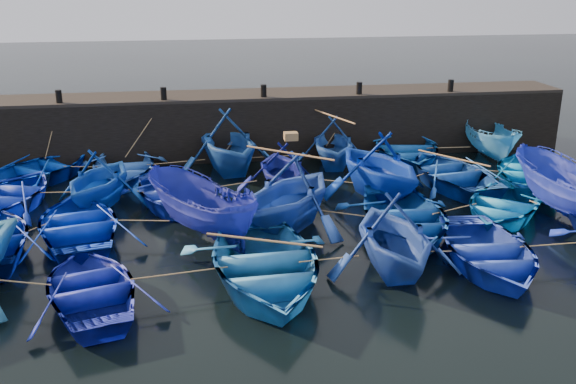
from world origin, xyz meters
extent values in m
plane|color=black|center=(0.00, 0.00, 0.00)|extent=(120.00, 120.00, 0.00)
cube|color=black|center=(0.00, 10.50, 1.25)|extent=(26.00, 2.50, 2.50)
cube|color=black|center=(0.00, 10.50, 2.56)|extent=(26.00, 2.50, 0.12)
cylinder|color=black|center=(-8.00, 9.60, 2.87)|extent=(0.24, 0.24, 0.50)
cylinder|color=black|center=(-4.00, 9.60, 2.87)|extent=(0.24, 0.24, 0.50)
cylinder|color=black|center=(0.00, 9.60, 2.87)|extent=(0.24, 0.24, 0.50)
cylinder|color=black|center=(4.00, 9.60, 2.87)|extent=(0.24, 0.24, 0.50)
cylinder|color=black|center=(8.00, 9.60, 2.87)|extent=(0.24, 0.24, 0.50)
imported|color=#002CA1|center=(-8.67, 7.83, 0.48)|extent=(5.57, 5.67, 0.96)
imported|color=blue|center=(-5.61, 7.56, 0.51)|extent=(3.84, 5.12, 1.01)
imported|color=navy|center=(-1.62, 7.94, 1.25)|extent=(4.93, 5.44, 2.49)
imported|color=#1E4CA6|center=(2.55, 7.98, 1.02)|extent=(3.80, 4.27, 2.05)
imported|color=navy|center=(5.69, 8.24, 0.56)|extent=(4.65, 5.92, 1.12)
imported|color=#3680D1|center=(9.34, 8.11, 0.80)|extent=(1.78, 4.23, 1.61)
imported|color=#0E27AC|center=(-9.10, 4.85, 0.50)|extent=(4.81, 5.69, 1.01)
imported|color=#0B3D9D|center=(-6.09, 4.73, 1.01)|extent=(4.34, 4.68, 2.02)
imported|color=blue|center=(-3.74, 4.31, 0.47)|extent=(4.35, 5.27, 0.95)
imported|color=navy|center=(0.08, 4.98, 0.98)|extent=(3.28, 3.79, 1.97)
imported|color=#082EB1|center=(3.34, 4.25, 1.20)|extent=(5.05, 5.48, 2.40)
imported|color=navy|center=(6.36, 5.01, 0.51)|extent=(4.17, 5.37, 1.02)
imported|color=#046BC3|center=(9.18, 4.65, 0.50)|extent=(4.95, 5.71, 0.99)
imported|color=#0526BC|center=(-6.37, 1.93, 0.50)|extent=(4.35, 5.40, 0.99)
imported|color=navy|center=(-2.87, 1.61, 0.88)|extent=(4.05, 4.73, 1.77)
imported|color=#1E429E|center=(-0.19, 1.81, 1.19)|extent=(5.84, 5.94, 2.37)
imported|color=navy|center=(3.16, 0.94, 0.54)|extent=(4.13, 5.47, 1.08)
imported|color=blue|center=(6.65, 1.61, 0.47)|extent=(5.33, 5.50, 0.93)
imported|color=#1B2BA0|center=(8.55, 1.29, 0.94)|extent=(2.40, 5.06, 1.89)
imported|color=navy|center=(-5.52, -2.08, 0.45)|extent=(4.06, 4.93, 0.89)
imported|color=#1D61A5|center=(-1.39, -1.75, 0.59)|extent=(4.24, 5.80, 1.18)
imported|color=navy|center=(1.99, -1.63, 1.07)|extent=(3.55, 4.11, 2.14)
imported|color=#1C37B7|center=(4.57, -1.74, 0.49)|extent=(3.75, 4.96, 0.97)
cube|color=brown|center=(0.38, 4.98, 2.10)|extent=(0.46, 0.38, 0.27)
cylinder|color=tan|center=(-7.14, 7.69, 0.55)|extent=(1.28, 0.30, 0.04)
cylinder|color=tan|center=(-3.62, 7.75, 0.55)|extent=(2.19, 0.42, 0.04)
cylinder|color=tan|center=(0.46, 7.96, 0.55)|extent=(2.37, 0.08, 0.04)
cylinder|color=tan|center=(4.12, 8.11, 0.55)|extent=(1.35, 0.29, 0.04)
cylinder|color=tan|center=(7.52, 8.17, 0.55)|extent=(1.85, 0.16, 0.04)
cylinder|color=tan|center=(-7.59, 4.79, 0.55)|extent=(1.21, 0.15, 0.04)
cylinder|color=tan|center=(-4.91, 4.52, 0.55)|extent=(0.57, 0.45, 0.04)
cylinder|color=tan|center=(-1.83, 4.65, 0.55)|extent=(2.03, 0.70, 0.04)
cylinder|color=tan|center=(1.71, 4.61, 0.55)|extent=(1.48, 0.76, 0.04)
cylinder|color=tan|center=(4.85, 4.63, 0.55)|extent=(1.23, 0.79, 0.04)
cylinder|color=tan|center=(7.77, 4.83, 0.55)|extent=(1.04, 0.39, 0.04)
cylinder|color=tan|center=(-7.54, 1.61, 0.55)|extent=(0.57, 0.67, 0.04)
cylinder|color=tan|center=(-4.62, 1.77, 0.55)|extent=(1.72, 0.36, 0.04)
cylinder|color=tan|center=(-1.53, 1.71, 0.55)|extent=(0.89, 0.24, 0.04)
cylinder|color=tan|center=(1.49, 1.37, 0.55)|extent=(1.57, 0.90, 0.04)
cylinder|color=tan|center=(4.90, 1.27, 0.55)|extent=(1.70, 0.70, 0.04)
cylinder|color=tan|center=(7.60, 1.45, 0.55)|extent=(0.13, 0.33, 0.04)
cylinder|color=tan|center=(-7.23, -1.79, 0.55)|extent=(1.64, 0.62, 0.04)
cylinder|color=tan|center=(-3.45, -1.92, 0.55)|extent=(2.33, 0.36, 0.04)
cylinder|color=tan|center=(0.30, -1.69, 0.55)|extent=(1.58, 0.16, 0.04)
cylinder|color=tan|center=(3.28, -1.68, 0.55)|extent=(0.79, 0.15, 0.04)
cylinder|color=tan|center=(6.72, -1.72, 0.55)|extent=(2.49, 0.07, 0.04)
cylinder|color=tan|center=(-8.34, 9.26, 1.58)|extent=(0.72, 0.52, 2.08)
cylinder|color=tan|center=(-4.80, 9.13, 1.58)|extent=(1.65, 0.78, 2.09)
cylinder|color=tan|center=(-0.81, 9.32, 1.58)|extent=(1.66, 0.40, 2.09)
cylinder|color=tan|center=(3.27, 9.34, 1.58)|extent=(1.49, 0.36, 2.09)
cylinder|color=tan|center=(4.85, 9.47, 1.58)|extent=(1.72, 0.10, 2.09)
cylinder|color=tan|center=(8.67, 9.41, 1.58)|extent=(1.38, 0.23, 2.09)
cylinder|color=#99724C|center=(2.55, 7.98, 2.08)|extent=(1.08, 2.84, 0.06)
cylinder|color=#99724C|center=(6.36, 5.01, 1.05)|extent=(1.77, 2.49, 0.06)
cylinder|color=#99724C|center=(-0.19, 1.81, 2.40)|extent=(2.34, 1.97, 0.06)
cylinder|color=#99724C|center=(-1.39, -1.75, 1.21)|extent=(2.74, 1.32, 0.06)
camera|label=1|loc=(-3.04, -16.17, 7.47)|focal=40.00mm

